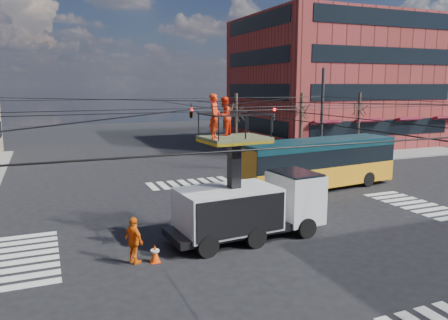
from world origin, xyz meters
TOP-DOWN VIEW (x-y plane):
  - ground at (0.00, 0.00)m, footprint 120.00×120.00m
  - sidewalk_ne at (21.00, 21.00)m, footprint 18.00×18.00m
  - crosswalks at (0.00, 0.00)m, footprint 22.40×22.40m
  - building_ne at (21.98, 23.98)m, footprint 20.06×16.06m
  - overhead_network at (-0.07, 0.40)m, footprint 24.24×24.24m
  - tree_a at (5.00, 13.50)m, footprint 2.00×2.00m
  - tree_b at (11.00, 13.50)m, footprint 2.00×2.00m
  - tree_c at (17.00, 13.50)m, footprint 2.00×2.00m
  - utility_truck at (-0.92, -1.27)m, footprint 7.16×3.09m
  - city_bus at (7.14, 5.34)m, footprint 11.33×3.85m
  - traffic_cone at (-5.44, -2.35)m, footprint 0.36×0.36m
  - worker_ground at (-6.18, -2.17)m, footprint 0.83×1.15m
  - flagger at (4.14, 1.56)m, footprint 0.88×1.18m

SIDE VIEW (x-z plane):
  - ground at x=0.00m, z-range 0.00..0.00m
  - crosswalks at x=0.00m, z-range 0.00..0.02m
  - sidewalk_ne at x=21.00m, z-range 0.00..0.12m
  - traffic_cone at x=-5.44m, z-range 0.00..0.71m
  - flagger at x=4.14m, z-range 0.00..1.62m
  - worker_ground at x=-6.18m, z-range 0.00..1.81m
  - city_bus at x=7.14m, z-range 0.12..3.32m
  - utility_truck at x=-0.92m, z-range -1.11..5.21m
  - overhead_network at x=-0.07m, z-range 0.29..8.29m
  - tree_a at x=5.00m, z-range 1.63..7.63m
  - tree_b at x=11.00m, z-range 1.63..7.63m
  - tree_c at x=17.00m, z-range 1.63..7.63m
  - building_ne at x=21.98m, z-range 0.00..14.00m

